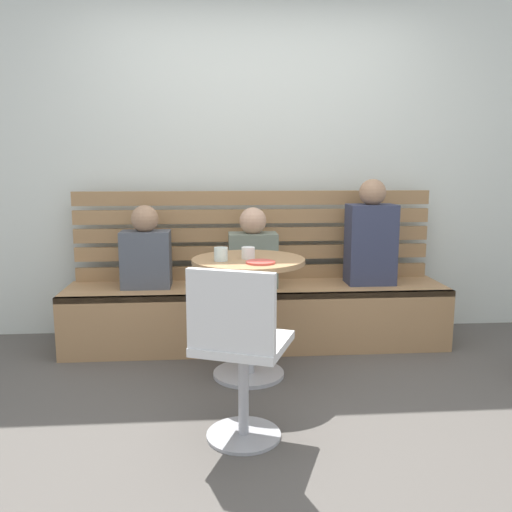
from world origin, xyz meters
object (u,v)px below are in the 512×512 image
Objects in this scene: cafe_table at (248,294)px; person_child_left at (146,252)px; plate_small at (261,262)px; white_chair at (239,349)px; booth_bench at (257,315)px; phone_on_table at (248,254)px; person_child_middle at (253,252)px; cup_glass_short at (221,254)px; cup_ceramic_white at (248,253)px; person_adult at (371,237)px.

cafe_table is 1.28× the size of person_child_left.
white_chair is at bearing -103.43° from plate_small.
booth_bench is 19.29× the size of phone_on_table.
person_child_middle reaches higher than cup_glass_short.
cup_glass_short reaches higher than cup_ceramic_white.
booth_bench is 33.75× the size of cup_ceramic_white.
person_child_left reaches higher than cup_glass_short.
plate_small is at bearing -22.44° from cup_glass_short.
plate_small is (0.22, -0.09, -0.03)m from cup_glass_short.
cup_glass_short is (-0.23, -0.64, 0.10)m from person_child_middle.
person_child_left is 0.85m from cup_glass_short.
person_child_left is at bearing 112.70° from white_chair.
plate_small is (-0.86, -0.74, -0.03)m from person_adult.
cup_ceramic_white is 0.17m from cup_glass_short.
booth_bench is 3.18× the size of white_chair.
person_adult reaches higher than white_chair.
cup_ceramic_white is (-0.07, -0.58, 0.09)m from person_child_middle.
cup_ceramic_white is at bearing -100.43° from cafe_table.
white_chair is at bearing 86.41° from phone_on_table.
person_child_middle is at bearing 83.11° from cup_ceramic_white.
cafe_table is 1.12m from person_adult.
cafe_table is 0.28m from plate_small.
white_chair is at bearing -126.11° from person_adult.
cup_glass_short is at bearing -52.03° from person_child_left.
cup_glass_short reaches higher than plate_small.
cafe_table is 0.26m from cup_ceramic_white.
cup_glass_short reaches higher than cafe_table.
phone_on_table is (0.17, 0.20, -0.04)m from cup_glass_short.
person_child_middle reaches higher than plate_small.
white_chair is (-0.19, -1.37, 0.24)m from booth_bench.
cafe_table is at bearing 83.29° from white_chair.
person_child_middle is (-0.85, -0.02, -0.10)m from person_adult.
person_child_middle is at bearing 83.17° from cafe_table.
cafe_table is (-0.10, -0.56, 0.30)m from booth_bench.
booth_bench is at bearing -4.82° from person_child_middle.
person_child_left is at bearing -31.35° from phone_on_table.
phone_on_table is (-0.06, -0.43, 0.06)m from person_child_middle.
cup_ceramic_white is 0.17m from plate_small.
booth_bench is 0.68m from phone_on_table.
cup_glass_short is at bearing 95.36° from white_chair.
person_child_left is 0.91m from cup_ceramic_white.
cafe_table is at bearing -96.83° from person_child_middle.
booth_bench is at bearing 80.35° from cup_ceramic_white.
phone_on_table is (-0.05, 0.30, -0.00)m from plate_small.
person_adult reaches higher than cafe_table.
white_chair reaches higher than cup_glass_short.
white_chair is 6.07× the size of phone_on_table.
plate_small is at bearing -92.87° from booth_bench.
cup_ceramic_white is at bearing -147.33° from person_adult.
cup_glass_short is at bearing -149.02° from person_adult.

